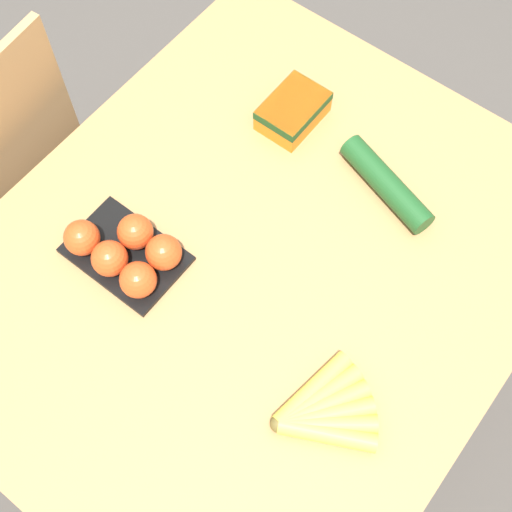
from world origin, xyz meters
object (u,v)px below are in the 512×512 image
chair (2,188)px  banana_bunch (322,411)px  carrot_bag (293,110)px  tomato_pack (126,252)px  cucumber_near (386,184)px

chair → banana_bunch: size_ratio=5.22×
chair → carrot_bag: (0.44, -0.55, 0.30)m
tomato_pack → cucumber_near: (0.43, -0.30, -0.01)m
banana_bunch → tomato_pack: size_ratio=0.83×
tomato_pack → cucumber_near: size_ratio=0.94×
chair → tomato_pack: 0.59m
banana_bunch → cucumber_near: 0.48m
tomato_pack → carrot_bag: 0.47m
banana_bunch → cucumber_near: bearing=19.8°
chair → cucumber_near: chair is taller
banana_bunch → tomato_pack: (0.01, 0.46, 0.02)m
tomato_pack → banana_bunch: bearing=-91.8°
tomato_pack → carrot_bag: bearing=-6.1°
tomato_pack → carrot_bag: (0.46, -0.05, -0.00)m
banana_bunch → cucumber_near: cucumber_near is taller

